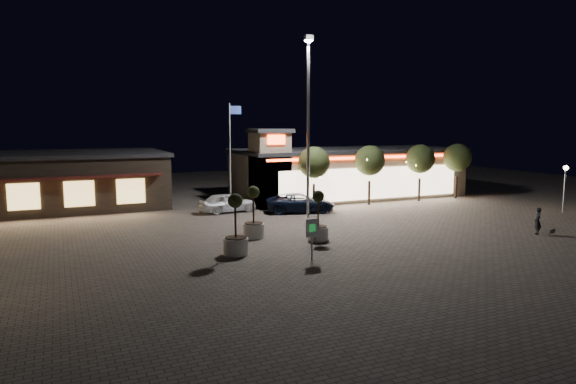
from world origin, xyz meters
name	(u,v)px	position (x,y,z in m)	size (l,w,h in m)	color
ground	(340,244)	(0.00, 0.00, 0.00)	(90.00, 90.00, 0.00)	#645A51
retail_building	(344,172)	(9.51, 15.82, 2.21)	(20.40, 8.40, 6.10)	gray
restaurant_building	(56,180)	(-14.00, 19.97, 2.16)	(16.40, 11.00, 4.30)	#382D23
floodlight_pole	(308,116)	(2.00, 8.00, 7.02)	(0.60, 0.40, 12.38)	gray
flagpole	(231,147)	(-1.90, 13.00, 4.74)	(0.95, 0.10, 8.00)	white
lamp_post_east	(565,179)	(20.00, 2.00, 2.46)	(0.36, 0.36, 3.48)	gray
string_tree_a	(314,163)	(4.00, 11.00, 3.56)	(2.42, 2.42, 4.79)	#332319
string_tree_b	(370,161)	(9.00, 11.00, 3.56)	(2.42, 2.42, 4.79)	#332319
string_tree_c	(420,159)	(14.00, 11.00, 3.56)	(2.42, 2.42, 4.79)	#332319
string_tree_d	(457,158)	(18.00, 11.00, 3.56)	(2.42, 2.42, 4.79)	#332319
pickup_truck	(301,203)	(2.44, 10.09, 0.70)	(2.34, 5.07, 1.41)	black
white_sedan	(227,203)	(-2.50, 12.26, 0.72)	(1.70, 4.21, 1.44)	white
pedestrian	(538,221)	(11.83, -2.63, 0.80)	(0.58, 0.38, 1.60)	black
dog	(552,231)	(12.31, -3.24, 0.29)	(0.54, 0.19, 0.29)	#59514C
planter_left	(254,222)	(-3.72, 3.43, 0.92)	(1.21, 1.21, 2.99)	silver
planter_mid	(236,236)	(-5.88, 0.16, 0.95)	(1.26, 1.26, 3.09)	silver
planter_right	(318,225)	(-0.68, 1.29, 0.87)	(1.15, 1.15, 2.83)	silver
valet_sign	(312,231)	(-2.88, -2.31, 1.40)	(0.66, 0.14, 2.00)	gray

